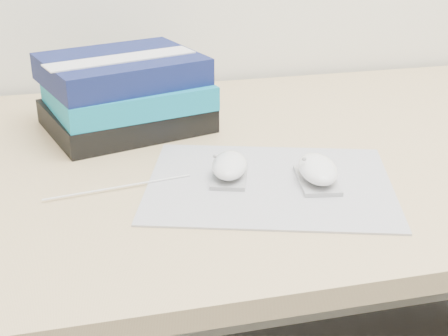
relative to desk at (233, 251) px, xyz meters
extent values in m
cube|color=tan|center=(0.00, -0.06, 0.22)|extent=(1.60, 0.80, 0.03)
cube|color=tan|center=(0.00, 0.32, -0.15)|extent=(1.52, 0.03, 0.35)
cube|color=gray|center=(0.00, -0.20, 0.24)|extent=(0.42, 0.37, 0.00)
cube|color=#9B9B9E|center=(-0.05, -0.17, 0.24)|extent=(0.08, 0.10, 0.01)
ellipsoid|color=white|center=(-0.05, -0.17, 0.26)|extent=(0.08, 0.10, 0.03)
ellipsoid|color=gray|center=(-0.07, -0.17, 0.27)|extent=(0.01, 0.01, 0.01)
cube|color=#A4A4A7|center=(0.07, -0.21, 0.24)|extent=(0.07, 0.11, 0.01)
ellipsoid|color=white|center=(0.07, -0.21, 0.26)|extent=(0.07, 0.11, 0.03)
ellipsoid|color=gray|center=(0.05, -0.21, 0.28)|extent=(0.01, 0.01, 0.01)
cylinder|color=white|center=(-0.21, -0.17, 0.24)|extent=(0.21, 0.04, 0.00)
cube|color=black|center=(-0.18, 0.09, 0.26)|extent=(0.31, 0.28, 0.04)
cube|color=#0F84A7|center=(-0.17, 0.09, 0.30)|extent=(0.30, 0.26, 0.04)
cube|color=#121B52|center=(-0.18, 0.09, 0.34)|extent=(0.31, 0.27, 0.05)
cube|color=white|center=(-0.18, 0.07, 0.37)|extent=(0.26, 0.13, 0.00)
cube|color=black|center=(-0.20, 0.07, 0.27)|extent=(0.14, 0.12, 0.07)
cylinder|color=black|center=(-0.20, 0.07, 0.30)|extent=(0.14, 0.12, 0.08)
camera|label=1|loc=(-0.26, -0.98, 0.63)|focal=50.00mm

